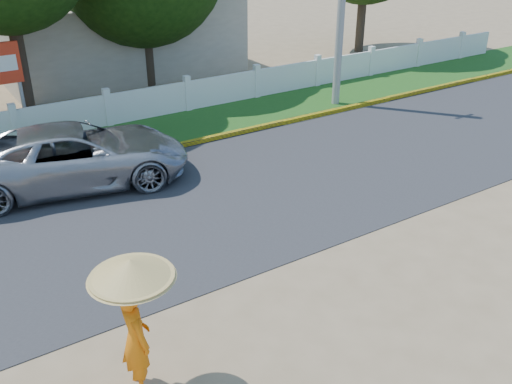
{
  "coord_description": "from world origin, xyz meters",
  "views": [
    {
      "loc": [
        -5.86,
        -7.02,
        6.65
      ],
      "look_at": [
        0.0,
        2.0,
        1.3
      ],
      "focal_mm": 40.0,
      "sensor_mm": 36.0,
      "label": 1
    }
  ],
  "objects": [
    {
      "name": "building_near",
      "position": [
        3.0,
        18.0,
        1.6
      ],
      "size": [
        10.0,
        6.0,
        3.2
      ],
      "primitive_type": "cube",
      "color": "#B7AD99",
      "rests_on": "ground"
    },
    {
      "name": "ground",
      "position": [
        0.0,
        0.0,
        0.0
      ],
      "size": [
        120.0,
        120.0,
        0.0
      ],
      "primitive_type": "plane",
      "color": "#9E8460",
      "rests_on": "ground"
    },
    {
      "name": "monk_with_parasol",
      "position": [
        -3.74,
        -0.5,
        1.5
      ],
      "size": [
        1.26,
        1.26,
        2.3
      ],
      "color": "orange",
      "rests_on": "ground"
    },
    {
      "name": "vehicle",
      "position": [
        -2.29,
        7.21,
        0.82
      ],
      "size": [
        6.32,
        3.92,
        1.63
      ],
      "primitive_type": "imported",
      "rotation": [
        0.0,
        0.0,
        1.35
      ],
      "color": "#9FA0A7",
      "rests_on": "ground"
    },
    {
      "name": "road",
      "position": [
        0.0,
        4.5,
        0.01
      ],
      "size": [
        60.0,
        7.0,
        0.02
      ],
      "primitive_type": "cube",
      "color": "#38383A",
      "rests_on": "ground"
    },
    {
      "name": "fence",
      "position": [
        0.0,
        11.2,
        0.55
      ],
      "size": [
        40.0,
        0.1,
        1.1
      ],
      "primitive_type": "cube",
      "color": "silver",
      "rests_on": "ground"
    },
    {
      "name": "grass_verge",
      "position": [
        0.0,
        9.75,
        0.01
      ],
      "size": [
        60.0,
        3.5,
        0.03
      ],
      "primitive_type": "cube",
      "color": "#2D601E",
      "rests_on": "ground"
    },
    {
      "name": "curb",
      "position": [
        0.0,
        8.05,
        0.08
      ],
      "size": [
        40.0,
        0.18,
        0.16
      ],
      "primitive_type": "cube",
      "color": "yellow",
      "rests_on": "ground"
    }
  ]
}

